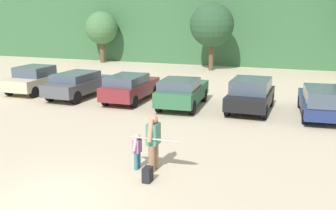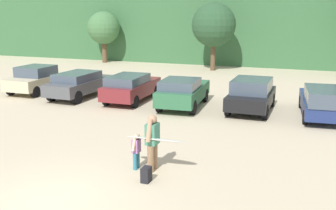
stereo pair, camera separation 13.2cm
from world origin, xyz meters
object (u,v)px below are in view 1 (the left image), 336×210
Objects in this scene: parked_car_navy at (321,101)px; surfboard_white at (157,139)px; person_child at (137,149)px; parked_car_black at (251,94)px; parked_car_champagne at (35,79)px; person_adult at (153,139)px; parked_car_dark_gray at (78,84)px; parked_car_forest_green at (182,92)px; parked_car_maroon at (130,87)px; backpack_dropped at (148,175)px.

parked_car_navy reaches higher than surfboard_white.
person_child is 0.57× the size of surfboard_white.
person_child is at bearing 141.35° from parked_car_navy.
person_child is at bearing 165.94° from parked_car_black.
parked_car_black is at bearing -101.40° from surfboard_white.
surfboard_white is (11.26, -8.93, 0.21)m from parked_car_champagne.
person_adult reaches higher than surfboard_white.
parked_car_black is 3.27m from parked_car_navy.
parked_car_black is (9.69, 0.11, 0.05)m from parked_car_dark_gray.
parked_car_navy is 9.70m from person_adult.
parked_car_maroon is at bearing 80.43° from parked_car_forest_green.
parked_car_forest_green is 0.92× the size of parked_car_navy.
parked_car_navy is at bearing -91.37° from parked_car_champagne.
person_adult is (11.14, -8.90, 0.19)m from parked_car_champagne.
parked_car_forest_green is at bearing 101.25° from backpack_dropped.
parked_car_forest_green is at bearing 85.47° from parked_car_navy.
parked_car_maroon is at bearing 90.84° from parked_car_black.
backpack_dropped is at bearing -136.68° from parked_car_dark_gray.
parked_car_champagne is 3.46× the size of person_child.
person_adult is 1.57× the size of person_child.
person_adult is at bearing -10.98° from surfboard_white.
parked_car_champagne is at bearing 84.79° from parked_car_dark_gray.
parked_car_dark_gray reaches higher than surfboard_white.
surfboard_white is at bearing -174.27° from person_child.
person_child is (1.14, -8.30, -0.17)m from parked_car_forest_green.
surfboard_white is at bearing -127.64° from parked_car_champagne.
parked_car_forest_green is at bearing 96.55° from parked_car_black.
parked_car_champagne reaches higher than backpack_dropped.
backpack_dropped is at bearing -130.14° from parked_car_champagne.
parked_car_dark_gray is at bearing 84.12° from parked_car_navy.
parked_car_champagne is 0.87× the size of parked_car_dark_gray.
parked_car_champagne is 14.26m from person_adult.
parked_car_maroon is at bearing -61.07° from surfboard_white.
backpack_dropped is (11.29, -9.78, -0.59)m from parked_car_champagne.
parked_car_forest_green is (3.08, -0.34, 0.02)m from parked_car_maroon.
person_adult is at bearing -127.88° from parked_car_champagne.
parked_car_forest_green is 2.25× the size of surfboard_white.
parked_car_black is 8.76m from surfboard_white.
parked_car_champagne reaches higher than parked_car_forest_green.
parked_car_navy is at bearing -122.27° from person_child.
parked_car_black is 2.26× the size of person_adult.
parked_car_forest_green reaches higher than backpack_dropped.
parked_car_champagne reaches higher than parked_car_dark_gray.
parked_car_navy is (16.16, -0.60, -0.02)m from parked_car_champagne.
person_child is at bearing 3.89° from surfboard_white.
parked_car_black reaches higher than surfboard_white.
surfboard_white is at bearing -171.14° from parked_car_forest_green.
parked_car_navy is (9.76, -0.27, -0.00)m from parked_car_maroon.
parked_car_maroon reaches higher than backpack_dropped.
parked_car_black is (12.90, -0.33, 0.04)m from parked_car_champagne.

